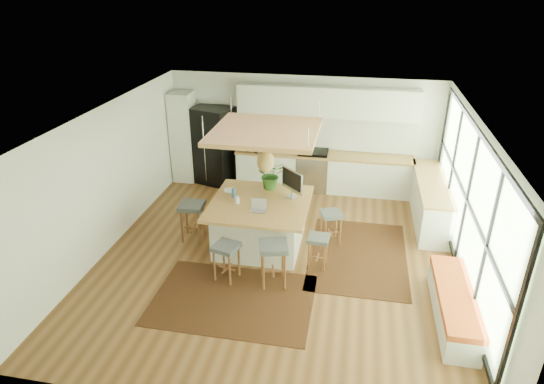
% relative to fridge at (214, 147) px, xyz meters
% --- Properties ---
extents(floor, '(7.00, 7.00, 0.00)m').
position_rel_fridge_xyz_m(floor, '(2.18, -3.18, -0.93)').
color(floor, brown).
rests_on(floor, ground).
extents(ceiling, '(7.00, 7.00, 0.00)m').
position_rel_fridge_xyz_m(ceiling, '(2.18, -3.18, 1.78)').
color(ceiling, white).
rests_on(ceiling, ground).
extents(wall_back, '(6.50, 0.00, 6.50)m').
position_rel_fridge_xyz_m(wall_back, '(2.18, 0.32, 0.42)').
color(wall_back, white).
rests_on(wall_back, ground).
extents(wall_front, '(6.50, 0.00, 6.50)m').
position_rel_fridge_xyz_m(wall_front, '(2.18, -6.68, 0.42)').
color(wall_front, white).
rests_on(wall_front, ground).
extents(wall_left, '(0.00, 7.00, 7.00)m').
position_rel_fridge_xyz_m(wall_left, '(-1.07, -3.18, 0.42)').
color(wall_left, white).
rests_on(wall_left, ground).
extents(wall_right, '(0.00, 7.00, 7.00)m').
position_rel_fridge_xyz_m(wall_right, '(5.43, -3.18, 0.42)').
color(wall_right, white).
rests_on(wall_right, ground).
extents(window_wall, '(0.10, 6.20, 2.60)m').
position_rel_fridge_xyz_m(window_wall, '(5.40, -3.18, 0.47)').
color(window_wall, black).
rests_on(window_wall, wall_right).
extents(pantry, '(0.55, 0.60, 2.25)m').
position_rel_fridge_xyz_m(pantry, '(-0.77, 0.00, 0.20)').
color(pantry, silver).
rests_on(pantry, floor).
extents(back_counter_base, '(4.20, 0.60, 0.88)m').
position_rel_fridge_xyz_m(back_counter_base, '(2.73, 0.00, -0.49)').
color(back_counter_base, silver).
rests_on(back_counter_base, floor).
extents(back_counter_top, '(4.24, 0.64, 0.05)m').
position_rel_fridge_xyz_m(back_counter_top, '(2.73, 0.00, -0.03)').
color(back_counter_top, '#A37139').
rests_on(back_counter_top, back_counter_base).
extents(backsplash, '(4.20, 0.02, 0.80)m').
position_rel_fridge_xyz_m(backsplash, '(2.73, 0.30, 0.43)').
color(backsplash, white).
rests_on(backsplash, wall_back).
extents(upper_cabinets, '(4.20, 0.34, 0.70)m').
position_rel_fridge_xyz_m(upper_cabinets, '(2.73, 0.14, 1.22)').
color(upper_cabinets, silver).
rests_on(upper_cabinets, wall_back).
extents(range, '(0.76, 0.62, 1.00)m').
position_rel_fridge_xyz_m(range, '(2.48, 0.00, -0.43)').
color(range, '#A5A5AA').
rests_on(range, floor).
extents(right_counter_base, '(0.60, 2.50, 0.88)m').
position_rel_fridge_xyz_m(right_counter_base, '(5.11, -1.18, -0.49)').
color(right_counter_base, silver).
rests_on(right_counter_base, floor).
extents(right_counter_top, '(0.64, 2.54, 0.05)m').
position_rel_fridge_xyz_m(right_counter_top, '(5.11, -1.18, -0.03)').
color(right_counter_top, '#A37139').
rests_on(right_counter_top, right_counter_base).
extents(window_bench, '(0.52, 2.00, 0.50)m').
position_rel_fridge_xyz_m(window_bench, '(5.13, -4.38, -0.68)').
color(window_bench, silver).
rests_on(window_bench, floor).
extents(ceiling_panel, '(1.86, 1.86, 0.80)m').
position_rel_fridge_xyz_m(ceiling_panel, '(1.88, -2.78, 1.12)').
color(ceiling_panel, '#A37139').
rests_on(ceiling_panel, ceiling).
extents(rug_near, '(2.60, 1.80, 0.01)m').
position_rel_fridge_xyz_m(rug_near, '(1.69, -4.56, -0.92)').
color(rug_near, black).
rests_on(rug_near, floor).
extents(rug_right, '(1.80, 2.60, 0.01)m').
position_rel_fridge_xyz_m(rug_right, '(3.67, -2.84, -0.92)').
color(rug_right, black).
rests_on(rug_right, floor).
extents(fridge, '(1.14, 1.00, 1.92)m').
position_rel_fridge_xyz_m(fridge, '(0.00, 0.00, 0.00)').
color(fridge, black).
rests_on(fridge, floor).
extents(island, '(1.85, 1.85, 0.93)m').
position_rel_fridge_xyz_m(island, '(1.77, -2.80, -0.46)').
color(island, '#A37139').
rests_on(island, floor).
extents(stool_near_left, '(0.50, 0.50, 0.69)m').
position_rel_fridge_xyz_m(stool_near_left, '(1.44, -4.02, -0.57)').
color(stool_near_left, '#414548').
rests_on(stool_near_left, floor).
extents(stool_near_right, '(0.57, 0.57, 0.79)m').
position_rel_fridge_xyz_m(stool_near_right, '(2.26, -4.00, -0.57)').
color(stool_near_right, '#414548').
rests_on(stool_near_right, floor).
extents(stool_right_front, '(0.40, 0.40, 0.63)m').
position_rel_fridge_xyz_m(stool_right_front, '(2.95, -3.36, -0.57)').
color(stool_right_front, '#414548').
rests_on(stool_right_front, floor).
extents(stool_right_back, '(0.50, 0.50, 0.66)m').
position_rel_fridge_xyz_m(stool_right_back, '(3.11, -2.45, -0.57)').
color(stool_right_back, '#414548').
rests_on(stool_right_back, floor).
extents(stool_left_side, '(0.50, 0.50, 0.78)m').
position_rel_fridge_xyz_m(stool_left_side, '(0.41, -2.83, -0.57)').
color(stool_left_side, '#414548').
rests_on(stool_left_side, floor).
extents(laptop, '(0.30, 0.32, 0.22)m').
position_rel_fridge_xyz_m(laptop, '(1.81, -3.16, 0.12)').
color(laptop, '#A5A5AA').
rests_on(laptop, island).
extents(monitor, '(0.59, 0.59, 0.57)m').
position_rel_fridge_xyz_m(monitor, '(2.33, -2.48, 0.26)').
color(monitor, '#A5A5AA').
rests_on(monitor, island).
extents(microwave, '(0.54, 0.37, 0.33)m').
position_rel_fridge_xyz_m(microwave, '(1.00, -0.05, 0.17)').
color(microwave, '#A5A5AA').
rests_on(microwave, back_counter_top).
extents(island_plant, '(0.71, 0.74, 0.46)m').
position_rel_fridge_xyz_m(island_plant, '(1.86, -2.14, 0.23)').
color(island_plant, '#1E4C19').
rests_on(island_plant, island).
extents(island_bowl, '(0.31, 0.31, 0.06)m').
position_rel_fridge_xyz_m(island_bowl, '(1.11, -2.50, 0.03)').
color(island_bowl, white).
rests_on(island_bowl, island).
extents(island_bottle_0, '(0.07, 0.07, 0.19)m').
position_rel_fridge_xyz_m(island_bottle_0, '(1.22, -2.70, 0.10)').
color(island_bottle_0, '#2C67B1').
rests_on(island_bottle_0, island).
extents(island_bottle_1, '(0.07, 0.07, 0.19)m').
position_rel_fridge_xyz_m(island_bottle_1, '(1.37, -2.95, 0.10)').
color(island_bottle_1, white).
rests_on(island_bottle_1, island).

